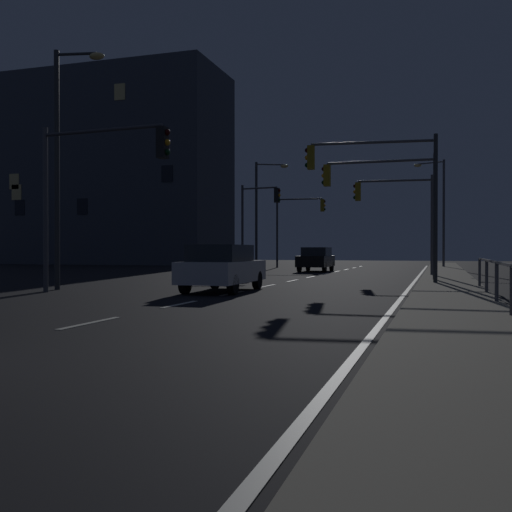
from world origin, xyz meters
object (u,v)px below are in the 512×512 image
object	(u,v)px
street_lamp_median	(262,205)
traffic_light_mid_right	(383,191)
street_lamp_corner	(439,203)
traffic_light_far_center	(297,217)
traffic_light_near_left	(378,178)
traffic_light_mid_left	(97,172)
traffic_light_near_right	(396,205)
building_distant	(114,170)
car_oncoming	(316,259)
street_lamp_far_end	(63,149)
car	(223,267)
traffic_light_overhead_east	(258,211)

from	to	relation	value
street_lamp_median	traffic_light_mid_right	bearing A→B (deg)	-54.61
street_lamp_corner	traffic_light_far_center	bearing A→B (deg)	-169.02
traffic_light_near_left	traffic_light_mid_left	distance (m)	10.85
traffic_light_near_right	traffic_light_mid_left	world-z (taller)	traffic_light_mid_left
building_distant	car_oncoming	bearing A→B (deg)	-31.96
traffic_light_near_left	street_lamp_corner	world-z (taller)	street_lamp_corner
street_lamp_corner	street_lamp_far_end	size ratio (longest dim) A/B	0.97
traffic_light_mid_right	street_lamp_corner	xyz separation A→B (m)	(2.29, 20.97, 1.05)
car	car_oncoming	distance (m)	19.11
car_oncoming	street_lamp_corner	xyz separation A→B (m)	(7.64, 9.31, 4.19)
traffic_light_near_right	street_lamp_median	xyz separation A→B (m)	(-9.87, 8.62, 0.84)
traffic_light_near_left	street_lamp_far_end	bearing A→B (deg)	-149.92
traffic_light_near_left	building_distant	bearing A→B (deg)	135.31
car_oncoming	street_lamp_median	bearing A→B (deg)	155.88
car_oncoming	building_distant	xyz separation A→B (m)	(-23.97, 14.96, 8.69)
street_lamp_median	traffic_light_mid_left	bearing A→B (deg)	-86.04
traffic_light_near_right	traffic_light_overhead_east	bearing A→B (deg)	147.54
traffic_light_mid_right	traffic_light_mid_left	distance (m)	12.56
car	traffic_light_mid_right	world-z (taller)	traffic_light_mid_right
traffic_light_mid_left	traffic_light_far_center	bearing A→B (deg)	90.54
traffic_light_far_center	building_distant	size ratio (longest dim) A/B	0.25
car_oncoming	traffic_light_mid_left	distance (m)	21.69
traffic_light_near_left	traffic_light_mid_left	xyz separation A→B (m)	(-8.07, -7.24, -0.38)
traffic_light_far_center	traffic_light_overhead_east	bearing A→B (deg)	-95.55
traffic_light_mid_left	street_lamp_corner	size ratio (longest dim) A/B	0.67
traffic_light_mid_left	car	bearing A→B (deg)	32.82
traffic_light_near_right	traffic_light_far_center	distance (m)	16.34
car_oncoming	traffic_light_mid_left	bearing A→B (deg)	-97.23
traffic_light_far_center	traffic_light_mid_left	world-z (taller)	traffic_light_far_center
traffic_light_mid_right	traffic_light_near_right	bearing A→B (deg)	87.61
traffic_light_near_left	street_lamp_far_end	distance (m)	11.87
car	traffic_light_near_left	size ratio (longest dim) A/B	0.77
traffic_light_near_right	street_lamp_far_end	distance (m)	16.96
traffic_light_near_right	street_lamp_median	size ratio (longest dim) A/B	0.67
car_oncoming	traffic_light_mid_left	size ratio (longest dim) A/B	0.82
traffic_light_mid_right	traffic_light_overhead_east	size ratio (longest dim) A/B	0.94
traffic_light_mid_right	traffic_light_mid_left	world-z (taller)	traffic_light_mid_right
traffic_light_near_right	traffic_light_overhead_east	distance (m)	11.03
traffic_light_near_right	traffic_light_near_left	distance (m)	7.39
street_lamp_far_end	car_oncoming	bearing A→B (deg)	76.27
traffic_light_far_center	traffic_light_overhead_east	xyz separation A→B (m)	(-0.78, -8.02, -0.02)
building_distant	car	bearing A→B (deg)	-54.06
traffic_light_overhead_east	street_lamp_corner	distance (m)	15.24
traffic_light_near_left	car	bearing A→B (deg)	-132.74
traffic_light_near_right	traffic_light_far_center	xyz separation A→B (m)	(-8.53, 13.94, 0.24)
traffic_light_far_center	traffic_light_mid_left	bearing A→B (deg)	-89.46
street_lamp_corner	building_distant	world-z (taller)	building_distant
street_lamp_median	street_lamp_far_end	size ratio (longest dim) A/B	0.91
car_oncoming	traffic_light_mid_right	xyz separation A→B (m)	(5.35, -11.67, 3.14)
traffic_light_mid_right	car	bearing A→B (deg)	-121.96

